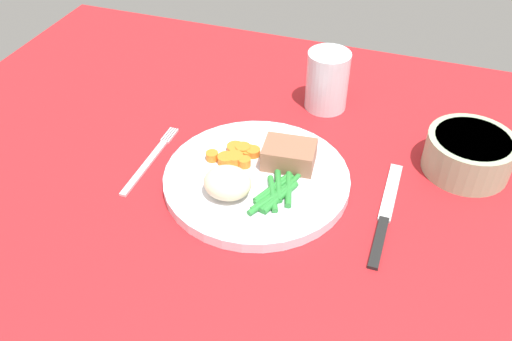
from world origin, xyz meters
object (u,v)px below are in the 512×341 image
dinner_plate (256,180)px  water_glass (327,84)px  meat_portion (289,155)px  knife (385,215)px  fork (150,160)px  salad_bowl (469,152)px

dinner_plate → water_glass: size_ratio=2.64×
meat_portion → water_glass: (0.92, 18.67, 1.05)cm
dinner_plate → knife: bearing=-0.9°
dinner_plate → knife: size_ratio=1.28×
dinner_plate → water_glass: 23.50cm
dinner_plate → fork: dinner_plate is taller
dinner_plate → water_glass: bearing=78.9°
fork → salad_bowl: size_ratio=1.34×
fork → salad_bowl: 46.54cm
knife → salad_bowl: (9.40, 13.53, 3.02)cm
knife → water_glass: 27.25cm
dinner_plate → fork: bearing=-179.1°
water_glass → meat_portion: bearing=-92.8°
fork → meat_portion: bearing=16.7°
meat_portion → water_glass: size_ratio=0.74×
meat_portion → knife: meat_portion is taller
water_glass → dinner_plate: bearing=-101.1°
water_glass → salad_bowl: water_glass is taller
salad_bowl → fork: bearing=-163.1°
knife → dinner_plate: bearing=175.1°
fork → salad_bowl: salad_bowl is taller
salad_bowl → water_glass: bearing=157.7°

